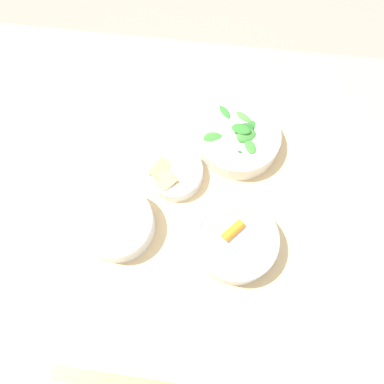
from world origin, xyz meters
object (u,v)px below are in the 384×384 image
bowl_cookies (174,172)px  bowl_beans_hotdog (117,224)px  bowl_carrots (236,241)px  bowl_greens (239,138)px

bowl_cookies → bowl_beans_hotdog: bearing=52.0°
bowl_carrots → bowl_cookies: bearing=-44.2°
bowl_greens → bowl_beans_hotdog: bearing=44.1°
bowl_greens → bowl_beans_hotdog: bowl_greens is taller
bowl_carrots → bowl_cookies: bowl_carrots is taller
bowl_greens → bowl_beans_hotdog: size_ratio=1.19×
bowl_carrots → bowl_beans_hotdog: bearing=-2.3°
bowl_carrots → bowl_greens: size_ratio=0.91×
bowl_carrots → bowl_beans_hotdog: bowl_carrots is taller
bowl_greens → bowl_cookies: bearing=36.2°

